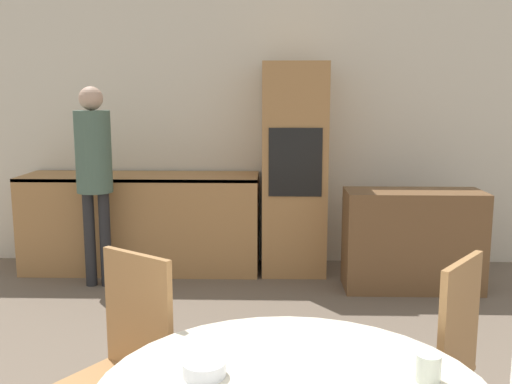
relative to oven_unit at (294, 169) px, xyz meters
name	(u,v)px	position (x,y,z in m)	size (l,w,h in m)	color
wall_back	(255,130)	(-0.37, 0.34, 0.34)	(6.01, 0.05, 2.60)	silver
kitchen_counter	(142,221)	(-1.43, -0.01, -0.50)	(2.19, 0.60, 0.91)	#AD7A47
oven_unit	(294,169)	(0.00, 0.00, 0.00)	(0.58, 0.59, 1.93)	#AD7A47
sideboard	(412,240)	(0.99, -0.50, -0.54)	(1.15, 0.45, 0.85)	brown
chair_far_left	(123,360)	(-0.82, -3.03, -0.41)	(0.56, 0.56, 0.99)	#AD7A47
chair_far_right	(436,357)	(0.49, -2.96, -0.41)	(0.56, 0.56, 0.99)	#AD7A47
person_standing	(94,163)	(-1.71, -0.50, 0.11)	(0.30, 0.30, 1.71)	#262628
cup	(428,368)	(0.30, -3.51, -0.19)	(0.08, 0.08, 0.09)	silver
bowl_near	(204,369)	(-0.42, -3.50, -0.21)	(0.14, 0.14, 0.05)	silver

